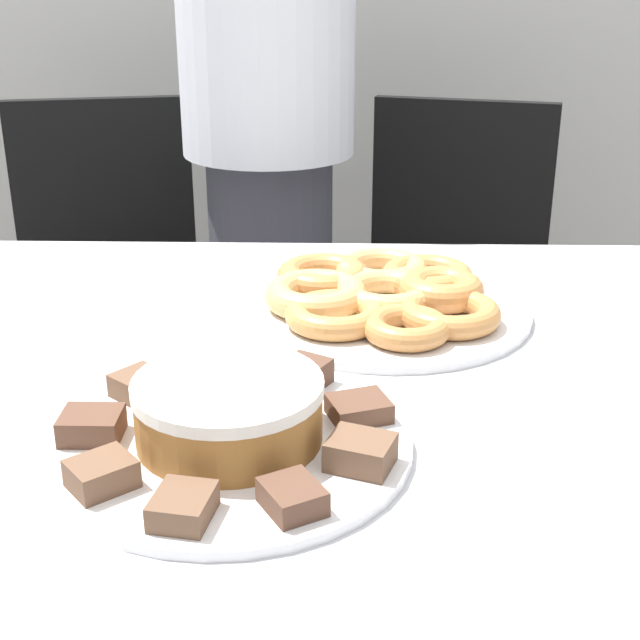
{
  "coord_description": "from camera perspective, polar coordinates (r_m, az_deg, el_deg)",
  "views": [
    {
      "loc": [
        0.02,
        -0.88,
        1.21
      ],
      "look_at": [
        0.0,
        0.01,
        0.84
      ],
      "focal_mm": 50.0,
      "sensor_mm": 36.0,
      "label": 1
    }
  ],
  "objects": [
    {
      "name": "donut_1",
      "position": [
        1.21,
        6.86,
        2.78
      ],
      "size": [
        0.12,
        0.12,
        0.03
      ],
      "color": "#C68447",
      "rests_on": "plate_donuts"
    },
    {
      "name": "donut_6",
      "position": [
        1.05,
        5.56,
        -0.48
      ],
      "size": [
        0.1,
        0.1,
        0.03
      ],
      "color": "#C68447",
      "rests_on": "plate_donuts"
    },
    {
      "name": "plate_donuts",
      "position": [
        1.15,
        4.2,
        0.69
      ],
      "size": [
        0.37,
        0.37,
        0.01
      ],
      "color": "white",
      "rests_on": "table"
    },
    {
      "name": "plate_cake",
      "position": [
        0.84,
        -5.77,
        -7.87
      ],
      "size": [
        0.34,
        0.34,
        0.01
      ],
      "color": "white",
      "rests_on": "table"
    },
    {
      "name": "frosted_cake",
      "position": [
        0.83,
        -5.87,
        -5.75
      ],
      "size": [
        0.18,
        0.18,
        0.06
      ],
      "color": "#9E662D",
      "rests_on": "plate_cake"
    },
    {
      "name": "lamington_7",
      "position": [
        0.86,
        -14.4,
        -6.55
      ],
      "size": [
        0.06,
        0.05,
        0.03
      ],
      "rotation": [
        0.0,
        0.0,
        9.43
      ],
      "color": "brown",
      "rests_on": "plate_cake"
    },
    {
      "name": "lamington_4",
      "position": [
        0.93,
        -1.06,
        -3.5
      ],
      "size": [
        0.06,
        0.07,
        0.03
      ],
      "rotation": [
        0.0,
        0.0,
        7.33
      ],
      "color": "brown",
      "rests_on": "plate_cake"
    },
    {
      "name": "office_chair_right",
      "position": [
        1.97,
        8.0,
        -0.65
      ],
      "size": [
        0.53,
        0.53,
        0.92
      ],
      "rotation": [
        0.0,
        0.0,
        -0.25
      ],
      "color": "black",
      "rests_on": "ground_plane"
    },
    {
      "name": "lamington_2",
      "position": [
        0.79,
        2.62,
        -8.45
      ],
      "size": [
        0.07,
        0.06,
        0.03
      ],
      "rotation": [
        0.0,
        0.0,
        5.94
      ],
      "color": "brown",
      "rests_on": "plate_cake"
    },
    {
      "name": "donut_5",
      "position": [
        1.08,
        0.99,
        0.35
      ],
      "size": [
        0.12,
        0.12,
        0.03
      ],
      "color": "#D18E4C",
      "rests_on": "plate_donuts"
    },
    {
      "name": "donut_7",
      "position": [
        1.09,
        8.27,
        0.44
      ],
      "size": [
        0.13,
        0.13,
        0.03
      ],
      "color": "#C68447",
      "rests_on": "plate_donuts"
    },
    {
      "name": "lamington_5",
      "position": [
        0.95,
        -6.26,
        -3.1
      ],
      "size": [
        0.06,
        0.06,
        0.02
      ],
      "rotation": [
        0.0,
        0.0,
        8.03
      ],
      "color": "brown",
      "rests_on": "plate_cake"
    },
    {
      "name": "donut_2",
      "position": [
        1.23,
        3.93,
        3.23
      ],
      "size": [
        0.13,
        0.13,
        0.03
      ],
      "color": "#E5AD66",
      "rests_on": "plate_donuts"
    },
    {
      "name": "office_chair_left",
      "position": [
        2.02,
        -13.11,
        -0.43
      ],
      "size": [
        0.52,
        0.52,
        0.92
      ],
      "rotation": [
        0.0,
        0.0,
        0.21
      ],
      "color": "black",
      "rests_on": "ground_plane"
    },
    {
      "name": "donut_8",
      "position": [
        1.16,
        7.77,
        1.95
      ],
      "size": [
        0.11,
        0.11,
        0.04
      ],
      "color": "#C68447",
      "rests_on": "plate_donuts"
    },
    {
      "name": "lamington_1",
      "position": [
        0.74,
        -1.78,
        -11.26
      ],
      "size": [
        0.06,
        0.07,
        0.02
      ],
      "rotation": [
        0.0,
        0.0,
        5.24
      ],
      "color": "brown",
      "rests_on": "plate_cake"
    },
    {
      "name": "donut_3",
      "position": [
        1.2,
        0.29,
        2.82
      ],
      "size": [
        0.13,
        0.13,
        0.03
      ],
      "color": "#C68447",
      "rests_on": "plate_donuts"
    },
    {
      "name": "lamington_0",
      "position": [
        0.73,
        -8.77,
        -11.7
      ],
      "size": [
        0.05,
        0.06,
        0.02
      ],
      "rotation": [
        0.0,
        0.0,
        4.54
      ],
      "color": "brown",
      "rests_on": "plate_cake"
    },
    {
      "name": "lamington_3",
      "position": [
        0.87,
        2.5,
        -5.68
      ],
      "size": [
        0.07,
        0.06,
        0.02
      ],
      "rotation": [
        0.0,
        0.0,
        6.63
      ],
      "color": "brown",
      "rests_on": "plate_cake"
    },
    {
      "name": "donut_0",
      "position": [
        1.14,
        4.23,
        1.68
      ],
      "size": [
        0.13,
        0.13,
        0.03
      ],
      "color": "#E5AD66",
      "rests_on": "plate_donuts"
    },
    {
      "name": "lamington_8",
      "position": [
        0.78,
        -13.8,
        -9.54
      ],
      "size": [
        0.07,
        0.07,
        0.03
      ],
      "rotation": [
        0.0,
        0.0,
        10.12
      ],
      "color": "brown",
      "rests_on": "plate_cake"
    },
    {
      "name": "table",
      "position": [
        1.02,
        -0.11,
        -7.62
      ],
      "size": [
        1.84,
        0.96,
        0.78
      ],
      "color": "silver",
      "rests_on": "ground_plane"
    },
    {
      "name": "donut_4",
      "position": [
        1.13,
        -0.26,
        1.61
      ],
      "size": [
        0.13,
        0.13,
        0.04
      ],
      "color": "#E5AD66",
      "rests_on": "plate_donuts"
    },
    {
      "name": "person_standing",
      "position": [
        1.7,
        -3.34,
        13.05
      ],
      "size": [
        0.32,
        0.32,
        1.74
      ],
      "color": "#383842",
      "rests_on": "ground_plane"
    },
    {
      "name": "lamington_6",
      "position": [
        0.92,
        -11.3,
        -4.17
      ],
      "size": [
        0.07,
        0.07,
        0.02
      ],
      "rotation": [
        0.0,
        0.0,
        8.73
      ],
      "color": "brown",
      "rests_on": "plate_cake"
    }
  ]
}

